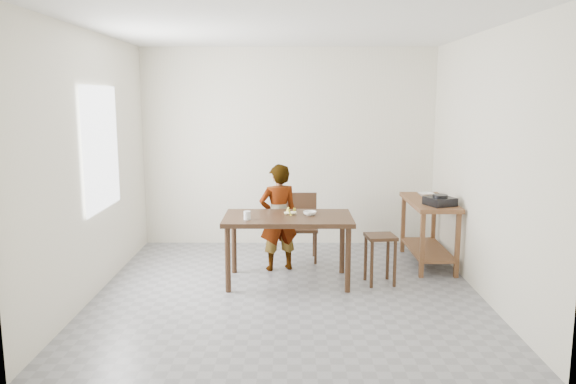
{
  "coord_description": "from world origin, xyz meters",
  "views": [
    {
      "loc": [
        0.02,
        -5.7,
        2.03
      ],
      "look_at": [
        0.0,
        0.4,
        1.0
      ],
      "focal_mm": 35.0,
      "sensor_mm": 36.0,
      "label": 1
    }
  ],
  "objects_px": {
    "dining_table": "(288,249)",
    "prep_counter": "(428,232)",
    "child": "(278,217)",
    "dining_chair": "(301,228)",
    "stool": "(380,259)"
  },
  "relations": [
    {
      "from": "dining_table",
      "to": "stool",
      "type": "xyz_separation_m",
      "value": [
        1.01,
        -0.05,
        -0.1
      ]
    },
    {
      "from": "dining_chair",
      "to": "prep_counter",
      "type": "bearing_deg",
      "value": -6.24
    },
    {
      "from": "dining_table",
      "to": "child",
      "type": "distance_m",
      "value": 0.54
    },
    {
      "from": "dining_table",
      "to": "stool",
      "type": "bearing_deg",
      "value": -2.72
    },
    {
      "from": "dining_table",
      "to": "prep_counter",
      "type": "height_order",
      "value": "prep_counter"
    },
    {
      "from": "child",
      "to": "dining_chair",
      "type": "distance_m",
      "value": 0.52
    },
    {
      "from": "stool",
      "to": "prep_counter",
      "type": "bearing_deg",
      "value": 46.58
    },
    {
      "from": "prep_counter",
      "to": "dining_table",
      "type": "bearing_deg",
      "value": -157.85
    },
    {
      "from": "prep_counter",
      "to": "dining_chair",
      "type": "bearing_deg",
      "value": 174.48
    },
    {
      "from": "child",
      "to": "dining_chair",
      "type": "relative_size",
      "value": 1.52
    },
    {
      "from": "child",
      "to": "dining_chair",
      "type": "height_order",
      "value": "child"
    },
    {
      "from": "child",
      "to": "stool",
      "type": "bearing_deg",
      "value": 137.44
    },
    {
      "from": "child",
      "to": "stool",
      "type": "relative_size",
      "value": 2.31
    },
    {
      "from": "dining_table",
      "to": "prep_counter",
      "type": "distance_m",
      "value": 1.86
    },
    {
      "from": "dining_table",
      "to": "dining_chair",
      "type": "relative_size",
      "value": 1.68
    }
  ]
}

